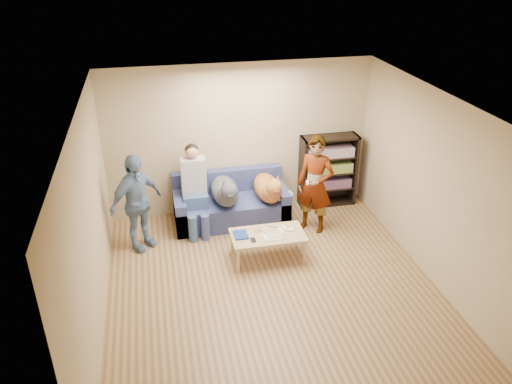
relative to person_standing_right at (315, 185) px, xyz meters
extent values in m
plane|color=brown|center=(-1.04, -1.51, -0.82)|extent=(5.00, 5.00, 0.00)
plane|color=white|center=(-1.04, -1.51, 1.78)|extent=(5.00, 5.00, 0.00)
plane|color=tan|center=(-1.04, 0.99, 0.48)|extent=(4.50, 0.00, 4.50)
plane|color=tan|center=(-1.04, -4.01, 0.48)|extent=(4.50, 0.00, 4.50)
plane|color=tan|center=(-3.29, -1.51, 0.48)|extent=(0.00, 5.00, 5.00)
plane|color=tan|center=(1.21, -1.51, 0.48)|extent=(0.00, 5.00, 5.00)
ellipsoid|color=silver|center=(-0.47, 0.36, -0.31)|extent=(0.44, 0.37, 0.15)
imported|color=gray|center=(0.00, 0.00, 0.00)|extent=(0.71, 0.67, 1.63)
imported|color=#688AA7|center=(-2.80, 0.05, -0.04)|extent=(0.96, 0.86, 1.56)
cube|color=white|center=(-0.20, -0.20, 0.15)|extent=(0.07, 0.12, 0.03)
cube|color=navy|center=(-1.33, -0.63, -0.38)|extent=(0.20, 0.26, 0.03)
cube|color=white|center=(-0.88, -0.78, -0.39)|extent=(0.26, 0.20, 0.02)
cube|color=#B4AF90|center=(-0.85, -0.76, -0.38)|extent=(0.22, 0.17, 0.01)
cube|color=silver|center=(-1.05, -0.56, -0.37)|extent=(0.11, 0.06, 0.05)
cube|color=white|center=(-0.65, -0.58, -0.38)|extent=(0.04, 0.13, 0.03)
cube|color=white|center=(-0.57, -0.66, -0.38)|extent=(0.09, 0.06, 0.03)
cylinder|color=white|center=(-0.73, -0.70, -0.39)|extent=(0.07, 0.07, 0.02)
cylinder|color=white|center=(-0.73, -0.62, -0.39)|extent=(0.07, 0.07, 0.02)
cylinder|color=#C4861B|center=(-0.95, -0.84, -0.39)|extent=(0.13, 0.06, 0.01)
cylinder|color=black|center=(-0.81, -0.50, -0.39)|extent=(0.13, 0.08, 0.01)
cube|color=black|center=(-1.18, -0.80, -0.39)|extent=(0.07, 0.12, 0.02)
cube|color=#515B93|center=(-1.29, 0.54, -0.61)|extent=(1.90, 0.85, 0.42)
cube|color=#515B93|center=(-1.29, 0.88, -0.20)|extent=(1.90, 0.18, 0.40)
cube|color=#515B93|center=(-2.15, 0.54, -0.53)|extent=(0.18, 0.85, 0.58)
cube|color=#515B93|center=(-0.43, 0.54, -0.53)|extent=(0.18, 0.85, 0.58)
cube|color=#3C4D85|center=(-1.89, 0.46, -0.29)|extent=(0.40, 0.38, 0.22)
cylinder|color=#3B5A83|center=(-1.99, 0.04, -0.61)|extent=(0.14, 0.14, 0.47)
cylinder|color=#404D8C|center=(-1.79, 0.04, -0.61)|extent=(0.14, 0.14, 0.47)
cube|color=#A9A9AE|center=(-1.89, 0.56, 0.10)|extent=(0.40, 0.24, 0.58)
sphere|color=tan|center=(-1.89, 0.56, 0.50)|extent=(0.21, 0.21, 0.21)
ellipsoid|color=black|center=(-1.89, 0.59, 0.53)|extent=(0.22, 0.22, 0.19)
ellipsoid|color=#4F525A|center=(-1.39, 0.51, -0.21)|extent=(0.44, 0.91, 0.38)
sphere|color=#4B4D55|center=(-1.39, 0.18, -0.12)|extent=(0.33, 0.33, 0.33)
sphere|color=#484B51|center=(-1.39, 0.01, 0.03)|extent=(0.27, 0.27, 0.27)
cube|color=black|center=(-1.39, -0.12, 0.00)|extent=(0.08, 0.13, 0.08)
cone|color=#4D5158|center=(-1.46, 0.03, 0.17)|extent=(0.08, 0.08, 0.13)
cone|color=#4E5158|center=(-1.33, 0.03, 0.17)|extent=(0.08, 0.08, 0.13)
cylinder|color=#4E5058|center=(-1.39, 0.93, -0.24)|extent=(0.05, 0.30, 0.17)
ellipsoid|color=#BD6E39|center=(-0.67, 0.47, -0.21)|extent=(0.43, 0.89, 0.37)
sphere|color=#BE693A|center=(-0.67, 0.17, -0.12)|extent=(0.32, 0.32, 0.32)
sphere|color=#B27836|center=(-0.67, 0.01, 0.02)|extent=(0.26, 0.26, 0.26)
cube|color=#52261C|center=(-0.67, -0.11, -0.01)|extent=(0.08, 0.12, 0.07)
cone|color=#B56437|center=(-0.74, 0.03, 0.16)|extent=(0.08, 0.08, 0.12)
cone|color=#A75233|center=(-0.61, 0.03, 0.16)|extent=(0.08, 0.08, 0.12)
cylinder|color=#B77938|center=(-0.67, 0.86, -0.25)|extent=(0.05, 0.29, 0.17)
cube|color=tan|center=(-0.93, -0.68, -0.42)|extent=(1.10, 0.60, 0.04)
cylinder|color=tan|center=(-1.43, -0.93, -0.63)|extent=(0.05, 0.05, 0.38)
cylinder|color=tan|center=(-0.43, -0.93, -0.63)|extent=(0.05, 0.05, 0.38)
cylinder|color=tan|center=(-1.43, -0.43, -0.63)|extent=(0.05, 0.05, 0.38)
cylinder|color=#D1BD81|center=(-0.43, -0.43, -0.63)|extent=(0.05, 0.05, 0.38)
cube|color=black|center=(0.03, 0.81, -0.17)|extent=(0.04, 0.34, 1.30)
cube|color=black|center=(0.99, 0.81, -0.17)|extent=(0.04, 0.34, 1.30)
cube|color=black|center=(0.51, 0.81, 0.46)|extent=(1.00, 0.34, 0.04)
cube|color=black|center=(0.51, 0.81, -0.80)|extent=(1.00, 0.34, 0.04)
cube|color=black|center=(0.51, 0.97, -0.17)|extent=(1.00, 0.02, 1.30)
cube|color=black|center=(0.51, 0.81, -0.50)|extent=(0.94, 0.32, 0.03)
cube|color=black|center=(0.51, 0.81, -0.20)|extent=(0.94, 0.32, 0.02)
cube|color=black|center=(0.51, 0.81, 0.10)|extent=(0.94, 0.32, 0.02)
cube|color=#B23333|center=(0.51, 0.79, -0.40)|extent=(0.84, 0.24, 0.17)
cube|color=gold|center=(0.51, 0.79, -0.10)|extent=(0.84, 0.24, 0.17)
cube|color=#994C99|center=(0.51, 0.79, 0.20)|extent=(0.84, 0.24, 0.17)
camera|label=1|loc=(-2.44, -6.80, 3.51)|focal=35.00mm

